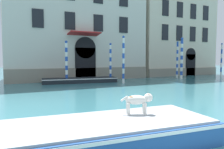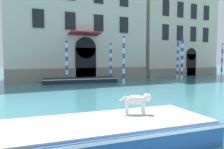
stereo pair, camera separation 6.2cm
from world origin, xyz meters
name	(u,v)px [view 1 (the left image)]	position (x,y,z in m)	size (l,w,h in m)	color
palazzo_left	(76,13)	(3.75, 22.82, 7.57)	(15.40, 7.40, 15.18)	beige
palazzo_right	(171,11)	(17.84, 22.82, 9.10)	(11.75, 6.13, 18.23)	beige
boat_foreground	(91,134)	(-1.84, 3.17, 0.36)	(6.88, 2.95, 0.67)	#234C8C
dog_on_deck	(139,100)	(-0.29, 3.34, 1.09)	(0.90, 0.51, 0.63)	silver
boat_moored_near_palazzo	(80,80)	(2.62, 17.99, 0.24)	(7.17, 2.66, 0.46)	black
mooring_pole_0	(182,58)	(13.99, 16.50, 2.35)	(0.29, 0.29, 4.65)	white
mooring_pole_1	(221,60)	(21.25, 17.02, 2.15)	(0.20, 0.20, 4.27)	white
mooring_pole_2	(66,62)	(1.32, 17.92, 1.99)	(0.25, 0.25, 3.95)	white
mooring_pole_3	(177,60)	(14.53, 17.78, 2.18)	(0.23, 0.23, 4.32)	white
mooring_pole_4	(123,60)	(5.96, 15.47, 2.20)	(0.23, 0.23, 4.37)	white
mooring_pole_5	(110,62)	(5.62, 17.49, 1.93)	(0.22, 0.22, 3.83)	white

